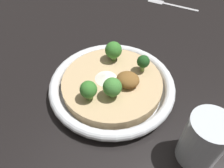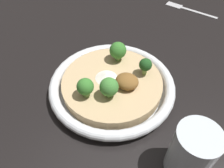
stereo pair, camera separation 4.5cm
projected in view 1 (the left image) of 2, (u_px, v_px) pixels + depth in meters
name	position (u px, v px, depth m)	size (l,w,h in m)	color
ground_plane	(112.00, 90.00, 0.47)	(6.00, 6.00, 0.00)	black
risotto_bowl	(112.00, 85.00, 0.45)	(0.26, 0.26, 0.03)	silver
cheese_sprinkle	(106.00, 77.00, 0.44)	(0.05, 0.05, 0.01)	white
crispy_onion_garnish	(128.00, 79.00, 0.43)	(0.05, 0.04, 0.03)	brown
broccoli_back_left	(112.00, 87.00, 0.40)	(0.04, 0.04, 0.04)	#668E47
broccoli_front_left	(143.00, 62.00, 0.45)	(0.03, 0.03, 0.04)	#84A856
broccoli_front_right	(113.00, 50.00, 0.47)	(0.04, 0.04, 0.04)	#668E47
broccoli_back_right	(88.00, 90.00, 0.39)	(0.03, 0.03, 0.04)	#668E47
drinking_glass	(203.00, 141.00, 0.33)	(0.06, 0.06, 0.10)	silver
fork_utensil	(167.00, 4.00, 0.72)	(0.17, 0.04, 0.00)	#B7B7BC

